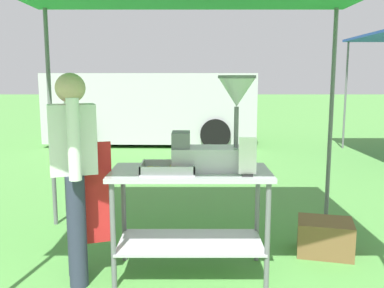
% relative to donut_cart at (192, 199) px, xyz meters
% --- Properties ---
extents(ground_plane, '(70.00, 70.00, 0.00)m').
position_rel_donut_cart_xyz_m(ground_plane, '(-0.11, 4.74, -0.63)').
color(ground_plane, '#519342').
extents(donut_cart, '(1.25, 0.60, 0.86)m').
position_rel_donut_cart_xyz_m(donut_cart, '(0.00, 0.00, 0.00)').
color(donut_cart, '#B7B7BC').
rests_on(donut_cart, ground).
extents(donut_tray, '(0.41, 0.29, 0.07)m').
position_rel_donut_cart_xyz_m(donut_tray, '(-0.17, -0.07, 0.25)').
color(donut_tray, '#B7B7BC').
rests_on(donut_tray, donut_cart).
extents(donut_fryer, '(0.65, 0.29, 0.74)m').
position_rel_donut_cart_xyz_m(donut_fryer, '(0.20, 0.02, 0.53)').
color(donut_fryer, '#B7B7BC').
rests_on(donut_fryer, donut_cart).
extents(menu_sign, '(0.13, 0.05, 0.29)m').
position_rel_donut_cart_xyz_m(menu_sign, '(0.42, -0.20, 0.36)').
color(menu_sign, black).
rests_on(menu_sign, donut_cart).
extents(vendor, '(0.46, 0.53, 1.61)m').
position_rel_donut_cart_xyz_m(vendor, '(-0.88, -0.11, 0.28)').
color(vendor, '#2D3347').
rests_on(vendor, ground).
extents(supply_crate, '(0.56, 0.48, 0.31)m').
position_rel_donut_cart_xyz_m(supply_crate, '(1.21, 0.39, -0.47)').
color(supply_crate, brown).
rests_on(supply_crate, ground).
extents(van_silver, '(4.93, 2.20, 1.69)m').
position_rel_donut_cart_xyz_m(van_silver, '(-0.94, 7.10, 0.25)').
color(van_silver, '#BCBCC1').
rests_on(van_silver, ground).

